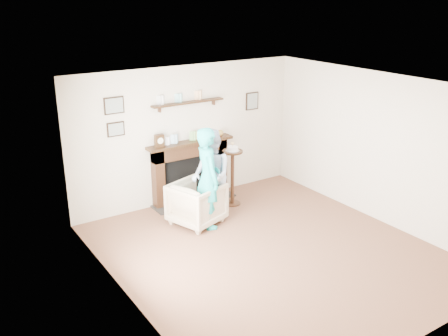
{
  "coord_description": "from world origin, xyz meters",
  "views": [
    {
      "loc": [
        -4.24,
        -5.19,
        3.7
      ],
      "look_at": [
        -0.24,
        0.9,
        1.12
      ],
      "focal_mm": 40.0,
      "sensor_mm": 36.0,
      "label": 1
    }
  ],
  "objects_px": {
    "woman": "(209,225)",
    "man": "(211,218)",
    "pedestal_table": "(232,167)",
    "armchair": "(197,223)"
  },
  "relations": [
    {
      "from": "man",
      "to": "pedestal_table",
      "type": "distance_m",
      "value": 1.02
    },
    {
      "from": "armchair",
      "to": "pedestal_table",
      "type": "bearing_deg",
      "value": -89.3
    },
    {
      "from": "woman",
      "to": "pedestal_table",
      "type": "relative_size",
      "value": 1.44
    },
    {
      "from": "armchair",
      "to": "woman",
      "type": "xyz_separation_m",
      "value": [
        0.11,
        -0.18,
        0.0
      ]
    },
    {
      "from": "armchair",
      "to": "man",
      "type": "relative_size",
      "value": 0.5
    },
    {
      "from": "armchair",
      "to": "man",
      "type": "xyz_separation_m",
      "value": [
        0.29,
        0.02,
        0.0
      ]
    },
    {
      "from": "man",
      "to": "armchair",
      "type": "bearing_deg",
      "value": -74.33
    },
    {
      "from": "woman",
      "to": "man",
      "type": "bearing_deg",
      "value": -28.98
    },
    {
      "from": "woman",
      "to": "pedestal_table",
      "type": "bearing_deg",
      "value": -45.57
    },
    {
      "from": "man",
      "to": "pedestal_table",
      "type": "bearing_deg",
      "value": 126.99
    }
  ]
}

